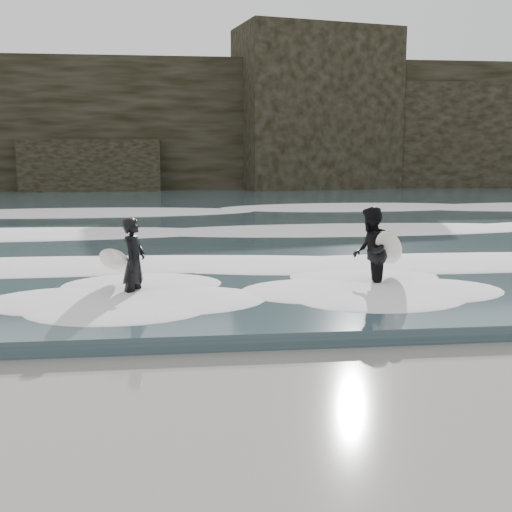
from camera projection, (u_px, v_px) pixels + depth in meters
name	position (u px, v px, depth m)	size (l,w,h in m)	color
ground	(316.00, 429.00, 7.59)	(120.00, 120.00, 0.00)	#815F51
sea	(209.00, 206.00, 35.98)	(90.00, 52.00, 0.30)	#32464C
headland	(199.00, 128.00, 51.84)	(70.00, 9.00, 10.00)	black
foam_near	(243.00, 264.00, 16.34)	(60.00, 3.20, 0.20)	white
foam_mid	(224.00, 229.00, 23.20)	(60.00, 4.00, 0.24)	white
foam_far	(212.00, 207.00, 32.01)	(60.00, 4.80, 0.30)	white
surfer_left	(130.00, 262.00, 13.40)	(1.02, 2.10, 1.88)	black
surfer_right	(372.00, 252.00, 14.29)	(1.56, 2.05, 2.03)	black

